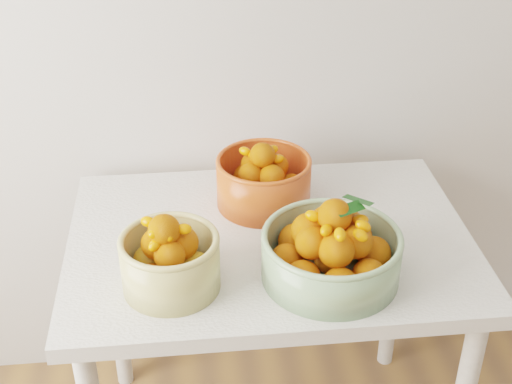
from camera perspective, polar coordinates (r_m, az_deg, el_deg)
table at (r=1.83m, az=1.10°, el=-6.03°), size 1.00×0.70×0.75m
bowl_cream at (r=1.59m, az=-6.91°, el=-5.40°), size 0.24×0.24×0.19m
bowl_green at (r=1.61m, az=6.02°, el=-4.73°), size 0.32×0.32×0.20m
bowl_orange at (r=1.87m, az=0.60°, el=0.93°), size 0.25×0.25×0.18m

